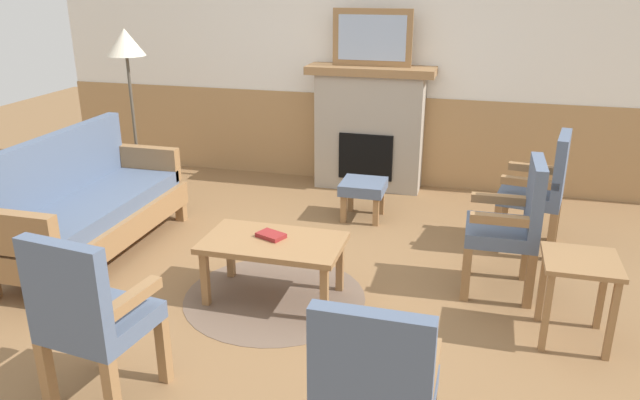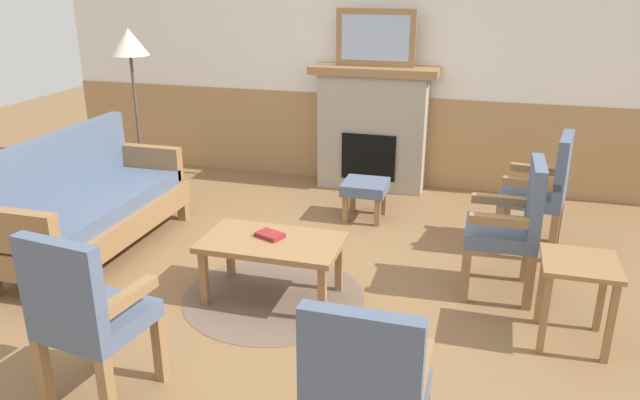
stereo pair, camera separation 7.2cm
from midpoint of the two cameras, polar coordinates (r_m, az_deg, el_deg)
ground_plane at (r=4.53m, az=-1.62°, el=-8.03°), size 14.00×14.00×0.00m
wall_back at (r=6.57m, az=4.89°, el=12.85°), size 7.20×0.14×2.70m
fireplace at (r=6.45m, az=4.32°, el=6.78°), size 1.30×0.44×1.28m
framed_picture at (r=6.30m, az=4.54°, el=14.83°), size 0.80×0.04×0.56m
couch at (r=5.24m, az=-21.05°, el=-0.67°), size 0.70×1.80×0.98m
coffee_table at (r=4.23m, az=-4.85°, el=-4.41°), size 0.96×0.56×0.44m
round_rug at (r=4.40m, az=-4.71°, el=-8.95°), size 1.28×1.28×0.01m
book_on_table at (r=4.25m, az=-5.07°, el=-3.29°), size 0.22×0.19×0.03m
footstool at (r=5.67m, az=3.68°, el=1.01°), size 0.40×0.40×0.36m
armchair_near_fireplace at (r=5.26m, az=19.51°, el=1.23°), size 0.55×0.55×0.98m
armchair_by_window_left at (r=4.44m, az=17.06°, el=-1.88°), size 0.49×0.49×0.98m
armchair_front_left at (r=3.36m, az=-21.25°, el=-9.77°), size 0.54×0.54×0.98m
armchair_front_center at (r=2.64m, az=4.30°, el=-17.31°), size 0.48×0.48×0.98m
side_table at (r=4.02m, az=22.51°, el=-6.58°), size 0.44×0.44×0.55m
floor_lamp_by_couch at (r=6.21m, az=-17.89°, el=12.85°), size 0.36×0.36×1.68m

